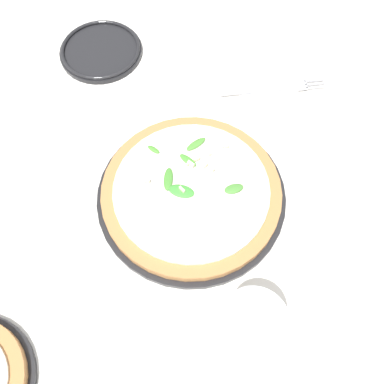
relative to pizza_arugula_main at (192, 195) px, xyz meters
name	(u,v)px	position (x,y,z in m)	size (l,w,h in m)	color
ground_plane	(211,192)	(0.04, 0.00, -0.02)	(6.00, 6.00, 0.00)	silver
pizza_arugula_main	(192,195)	(0.00, 0.00, 0.00)	(0.34, 0.34, 0.05)	black
wine_glass	(251,328)	(-0.01, -0.26, 0.10)	(0.09, 0.09, 0.16)	white
napkin	(268,90)	(0.23, 0.19, -0.01)	(0.13, 0.10, 0.01)	white
fork	(273,88)	(0.24, 0.19, -0.01)	(0.22, 0.06, 0.00)	silver
side_plate_white	(101,50)	(-0.07, 0.41, -0.01)	(0.18, 0.18, 0.02)	black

